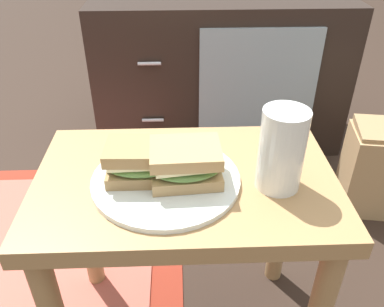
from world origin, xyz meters
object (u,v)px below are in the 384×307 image
sandwich_back (188,163)px  tv_cabinet (219,70)px  sandwich_front (142,161)px  paper_bag (382,169)px  beer_glass (281,151)px  plate (166,179)px

sandwich_back → tv_cabinet: bearing=80.9°
sandwich_front → paper_bag: sandwich_front is taller
beer_glass → sandwich_front: bearing=175.1°
plate → sandwich_front: sandwich_front is taller
tv_cabinet → plate: 1.00m
sandwich_front → paper_bag: (0.72, 0.44, -0.35)m
tv_cabinet → beer_glass: bearing=-89.8°
beer_glass → plate: bearing=175.4°
plate → sandwich_front: (-0.04, 0.00, 0.04)m
sandwich_back → sandwich_front: bearing=173.5°
tv_cabinet → sandwich_front: tv_cabinet is taller
sandwich_back → beer_glass: beer_glass is taller
tv_cabinet → sandwich_front: bearing=-103.8°
sandwich_back → plate: bearing=173.5°
plate → sandwich_back: bearing=-6.5°
plate → tv_cabinet: bearing=78.5°
plate → sandwich_front: size_ratio=1.98×
tv_cabinet → paper_bag: tv_cabinet is taller
plate → sandwich_front: 0.06m
sandwich_front → paper_bag: bearing=31.3°
sandwich_back → paper_bag: sandwich_back is taller
plate → beer_glass: 0.21m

